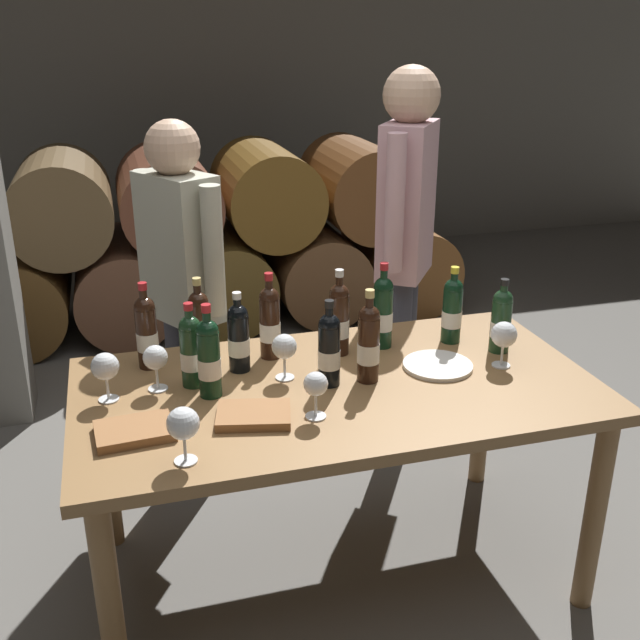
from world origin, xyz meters
The scene contains 27 objects.
ground_plane centered at (0.00, 0.00, 0.00)m, with size 14.00×14.00×0.00m, color #66635E.
cellar_back_wall centered at (0.00, 4.20, 1.40)m, with size 10.00×0.24×2.80m, color slate.
barrel_stack centered at (0.00, 2.60, 0.54)m, with size 3.12×0.90×1.15m.
dining_table centered at (0.00, 0.00, 0.67)m, with size 1.70×0.90×0.76m.
wine_bottle_0 centered at (-0.41, 0.04, 0.89)m, with size 0.07×0.07×0.31m.
wine_bottle_1 centered at (0.25, 0.25, 0.90)m, with size 0.07×0.07×0.32m.
wine_bottle_2 centered at (-0.58, 0.31, 0.89)m, with size 0.07×0.07×0.31m.
wine_bottle_3 centered at (0.51, 0.22, 0.89)m, with size 0.07×0.07×0.29m.
wine_bottle_4 centered at (-0.02, 0.01, 0.89)m, with size 0.07×0.07×0.29m.
wine_bottle_5 centered at (0.11, 0.00, 0.90)m, with size 0.07×0.07×0.32m.
wine_bottle_6 centered at (0.08, 0.23, 0.90)m, with size 0.07×0.07×0.31m.
wine_bottle_7 centered at (0.64, 0.09, 0.88)m, with size 0.07×0.07×0.27m.
wine_bottle_8 centered at (-0.16, 0.27, 0.89)m, with size 0.07×0.07×0.31m.
wine_bottle_9 centered at (-0.45, 0.13, 0.88)m, with size 0.07×0.07×0.29m.
wine_bottle_10 centered at (-0.29, 0.20, 0.88)m, with size 0.07×0.07×0.28m.
wine_bottle_11 centered at (-0.40, 0.31, 0.89)m, with size 0.07×0.07×0.31m.
wine_glass_0 centered at (-0.53, -0.33, 0.87)m, with size 0.09×0.09×0.16m.
wine_glass_1 centered at (-0.15, 0.09, 0.87)m, with size 0.08×0.08×0.16m.
wine_glass_2 centered at (-0.57, 0.12, 0.87)m, with size 0.08×0.08×0.15m.
wine_glass_3 centered at (-0.72, 0.09, 0.87)m, with size 0.09×0.09×0.16m.
wine_glass_4 centered at (0.59, -0.02, 0.87)m, with size 0.09×0.09×0.16m.
wine_glass_5 centered at (-0.13, -0.19, 0.87)m, with size 0.07×0.07×0.15m.
tasting_notebook centered at (-0.65, -0.15, 0.77)m, with size 0.22×0.16×0.03m, color #936038.
leather_ledger centered at (-0.31, -0.15, 0.77)m, with size 0.22×0.16×0.03m, color #936038.
serving_plate centered at (0.37, 0.03, 0.77)m, with size 0.24×0.24×0.01m, color white.
sommelier_presenting centered at (0.53, 0.75, 1.04)m, with size 0.33×0.42×1.72m.
taster_seated_left centered at (-0.42, 0.72, 0.92)m, with size 0.32×0.44×1.54m.
Camera 1 is at (-0.65, -2.08, 1.86)m, focal length 41.57 mm.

